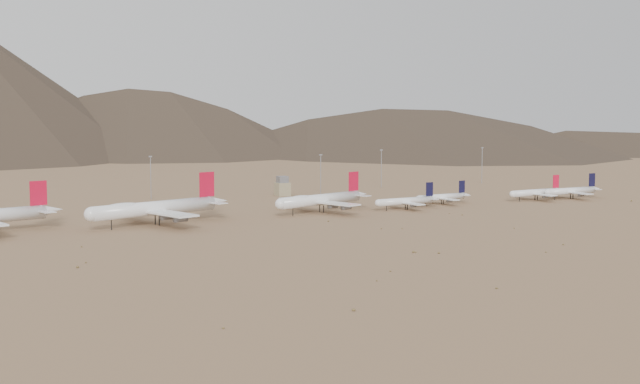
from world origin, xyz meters
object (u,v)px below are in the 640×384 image
widebody_east (320,199)px  narrowbody_b (443,197)px  widebody_centre (155,208)px  narrowbody_a (407,201)px  control_tower (282,187)px

widebody_east → narrowbody_b: 79.19m
widebody_centre → narrowbody_a: bearing=-16.6°
narrowbody_b → control_tower: narrowbody_b is taller
widebody_east → narrowbody_a: 48.55m
widebody_east → control_tower: bearing=59.7°
widebody_centre → narrowbody_a: 138.13m
control_tower → narrowbody_a: bearing=-72.8°
widebody_centre → narrowbody_b: size_ratio=1.97×
widebody_centre → narrowbody_b: bearing=-12.7°
narrowbody_b → widebody_centre: bearing=179.3°
widebody_centre → narrowbody_b: widebody_centre is taller
widebody_east → narrowbody_a: (47.82, -8.05, -2.36)m
widebody_centre → widebody_east: size_ratio=1.18×
narrowbody_a → control_tower: 100.26m
narrowbody_a → control_tower: size_ratio=3.51×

